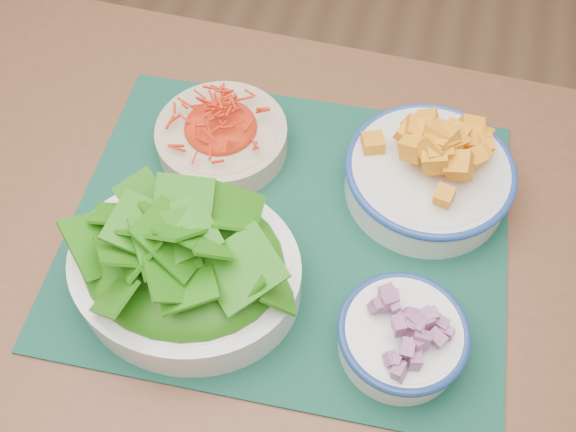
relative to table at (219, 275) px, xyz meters
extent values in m
cube|color=brown|center=(0.00, 0.00, 0.08)|extent=(1.24, 0.83, 0.04)
cylinder|color=brown|center=(-0.55, 0.36, -0.30)|extent=(0.06, 0.06, 0.71)
cylinder|color=brown|center=(0.56, 0.35, -0.30)|extent=(0.06, 0.06, 0.71)
cube|color=#0B3126|center=(0.09, 0.04, 0.10)|extent=(0.60, 0.51, 0.00)
cylinder|color=beige|center=(-0.03, 0.15, 0.12)|extent=(0.19, 0.19, 0.04)
ellipsoid|color=red|center=(-0.03, 0.15, 0.16)|extent=(0.16, 0.16, 0.03)
cylinder|color=white|center=(0.26, 0.15, 0.13)|extent=(0.23, 0.23, 0.06)
torus|color=#214299|center=(0.26, 0.15, 0.15)|extent=(0.23, 0.23, 0.01)
ellipsoid|color=#FD9D19|center=(0.26, 0.15, 0.19)|extent=(0.19, 0.19, 0.06)
ellipsoid|color=#126107|center=(-0.01, -0.07, 0.19)|extent=(0.25, 0.21, 0.07)
cylinder|color=white|center=(0.26, -0.09, 0.12)|extent=(0.19, 0.19, 0.05)
torus|color=navy|center=(0.26, -0.09, 0.15)|extent=(0.15, 0.15, 0.01)
ellipsoid|color=#6E0A49|center=(0.26, -0.09, 0.16)|extent=(0.13, 0.13, 0.03)
camera|label=1|loc=(0.21, -0.40, 0.83)|focal=40.00mm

